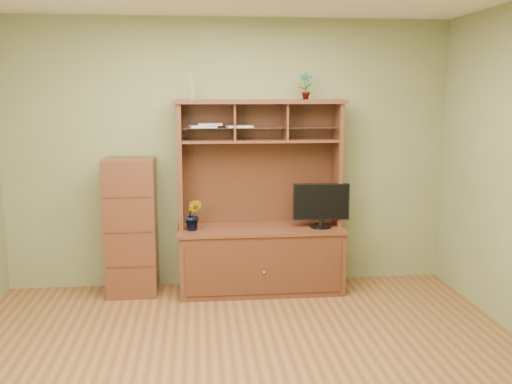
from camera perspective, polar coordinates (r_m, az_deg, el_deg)
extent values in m
cube|color=brown|center=(4.26, -0.92, -17.69)|extent=(4.50, 4.00, 0.02)
cube|color=olive|center=(5.81, -2.68, 3.81)|extent=(4.50, 0.02, 2.70)
cube|color=olive|center=(1.88, 4.34, -8.95)|extent=(4.50, 0.02, 2.70)
cube|color=#472214|center=(5.74, 0.48, -6.86)|extent=(1.60, 0.55, 0.62)
cube|color=#3C1B10|center=(5.48, 0.81, -7.69)|extent=(1.50, 0.01, 0.50)
sphere|color=silver|center=(5.47, 0.82, -8.05)|extent=(0.02, 0.02, 0.02)
cube|color=#472214|center=(5.66, 0.48, -3.70)|extent=(1.64, 0.59, 0.03)
cube|color=#472214|center=(5.61, -7.57, 2.75)|extent=(0.04, 0.35, 1.25)
cube|color=#472214|center=(5.78, 8.10, 2.94)|extent=(0.04, 0.35, 1.25)
cube|color=#3C1B10|center=(5.80, 0.20, 3.06)|extent=(1.52, 0.02, 1.25)
cube|color=#472214|center=(5.60, 0.39, 9.02)|extent=(1.66, 0.40, 0.04)
cube|color=#472214|center=(5.62, 0.38, 5.15)|extent=(1.52, 0.32, 0.02)
cube|color=#472214|center=(5.59, -2.22, 7.03)|extent=(0.02, 0.31, 0.35)
cube|color=#472214|center=(5.64, 2.96, 7.05)|extent=(0.02, 0.31, 0.35)
cube|color=silver|center=(5.60, 0.40, 6.46)|extent=(1.50, 0.27, 0.01)
cylinder|color=black|center=(5.69, 6.49, -3.42)|extent=(0.21, 0.21, 0.02)
cylinder|color=black|center=(5.68, 6.50, -2.99)|extent=(0.04, 0.04, 0.07)
cube|color=black|center=(5.64, 6.54, -0.97)|extent=(0.55, 0.09, 0.36)
imported|color=#32591E|center=(5.53, -6.26, -2.28)|extent=(0.20, 0.18, 0.31)
imported|color=#315E20|center=(5.67, 4.96, 10.53)|extent=(0.15, 0.11, 0.26)
cylinder|color=silver|center=(5.57, -6.47, 9.63)|extent=(0.05, 0.05, 0.09)
cylinder|color=#A18B50|center=(5.57, -6.50, 10.92)|extent=(0.03, 0.03, 0.16)
cube|color=#A9A8AD|center=(5.58, -5.35, 6.55)|extent=(0.28, 0.23, 0.02)
cube|color=#A9A8AD|center=(5.58, -4.63, 6.77)|extent=(0.24, 0.19, 0.02)
cube|color=#A9A8AD|center=(5.59, -1.69, 6.59)|extent=(0.26, 0.22, 0.02)
cube|color=#472214|center=(5.71, -12.35, -3.41)|extent=(0.48, 0.43, 1.35)
cube|color=#3C1B10|center=(5.59, -12.47, -7.29)|extent=(0.44, 0.01, 0.02)
cube|color=#3C1B10|center=(5.50, -12.60, -3.93)|extent=(0.44, 0.01, 0.01)
cube|color=#3C1B10|center=(5.43, -12.73, -0.48)|extent=(0.44, 0.01, 0.02)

